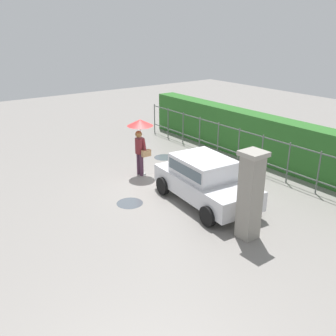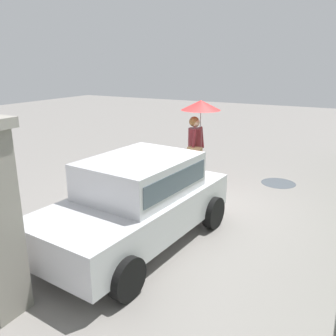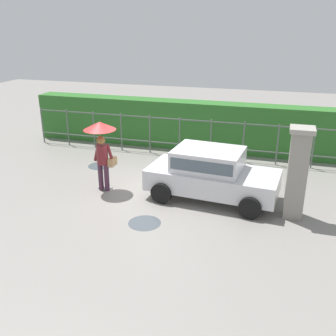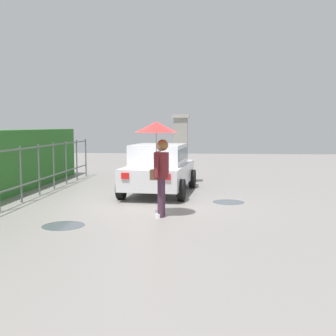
% 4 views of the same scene
% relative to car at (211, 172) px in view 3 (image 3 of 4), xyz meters
% --- Properties ---
extents(ground_plane, '(40.00, 40.00, 0.00)m').
position_rel_car_xyz_m(ground_plane, '(-1.72, 0.08, -0.80)').
color(ground_plane, gray).
extents(car, '(3.85, 2.13, 1.48)m').
position_rel_car_xyz_m(car, '(0.00, 0.00, 0.00)').
color(car, silver).
rests_on(car, ground).
extents(pedestrian, '(0.96, 0.96, 2.12)m').
position_rel_car_xyz_m(pedestrian, '(-3.24, -0.33, 0.77)').
color(pedestrian, '#47283D').
rests_on(pedestrian, ground).
extents(gate_pillar, '(0.60, 0.60, 2.42)m').
position_rel_car_xyz_m(gate_pillar, '(2.31, -0.50, 0.44)').
color(gate_pillar, gray).
rests_on(gate_pillar, ground).
extents(fence_section, '(12.09, 0.05, 1.50)m').
position_rel_car_xyz_m(fence_section, '(-1.86, 3.47, 0.02)').
color(fence_section, '#59605B').
rests_on(fence_section, ground).
extents(hedge_row, '(13.04, 0.90, 1.90)m').
position_rel_car_xyz_m(hedge_row, '(-1.86, 4.56, 0.15)').
color(hedge_row, '#2D6B28').
rests_on(hedge_row, ground).
extents(puddle_near, '(0.85, 0.85, 0.00)m').
position_rel_car_xyz_m(puddle_near, '(-1.31, -2.00, -0.80)').
color(puddle_near, '#4C545B').
rests_on(puddle_near, ground).
extents(puddle_far, '(0.87, 0.87, 0.00)m').
position_rel_car_xyz_m(puddle_far, '(-4.28, 1.50, -0.80)').
color(puddle_far, '#4C545B').
rests_on(puddle_far, ground).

